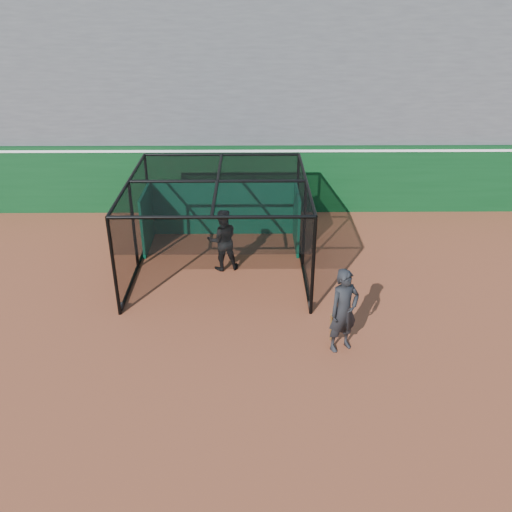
{
  "coord_description": "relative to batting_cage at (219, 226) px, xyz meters",
  "views": [
    {
      "loc": [
        0.88,
        -10.45,
        7.83
      ],
      "look_at": [
        0.98,
        2.0,
        1.4
      ],
      "focal_mm": 38.0,
      "sensor_mm": 36.0,
      "label": 1
    }
  ],
  "objects": [
    {
      "name": "outfield_wall",
      "position": [
        0.08,
        4.49,
        -0.08
      ],
      "size": [
        50.0,
        0.5,
        2.5
      ],
      "color": "#093615",
      "rests_on": "ground"
    },
    {
      "name": "batter",
      "position": [
        0.09,
        -0.09,
        -0.42
      ],
      "size": [
        1.05,
        0.9,
        1.89
      ],
      "primitive_type": "imported",
      "rotation": [
        0.0,
        0.0,
        3.36
      ],
      "color": "black",
      "rests_on": "ground"
    },
    {
      "name": "batting_cage",
      "position": [
        0.0,
        0.0,
        0.0
      ],
      "size": [
        5.07,
        5.2,
        2.74
      ],
      "color": "black",
      "rests_on": "ground"
    },
    {
      "name": "on_deck_player",
      "position": [
        3.06,
        -4.06,
        -0.33
      ],
      "size": [
        0.9,
        0.79,
        2.08
      ],
      "color": "black",
      "rests_on": "ground"
    },
    {
      "name": "grandstand",
      "position": [
        0.08,
        8.27,
        3.11
      ],
      "size": [
        50.0,
        7.85,
        8.95
      ],
      "color": "#4C4C4F",
      "rests_on": "ground"
    },
    {
      "name": "ground",
      "position": [
        0.08,
        -4.01,
        -1.37
      ],
      "size": [
        120.0,
        120.0,
        0.0
      ],
      "primitive_type": "plane",
      "color": "brown",
      "rests_on": "ground"
    }
  ]
}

